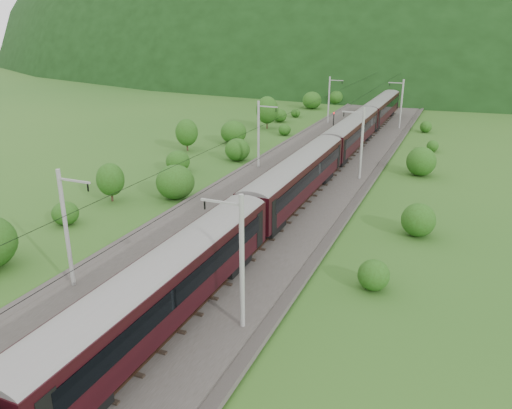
% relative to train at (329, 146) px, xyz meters
% --- Properties ---
extents(ground, '(600.00, 600.00, 0.00)m').
position_rel_train_xyz_m(ground, '(-2.40, -32.46, -3.59)').
color(ground, '#245119').
rests_on(ground, ground).
extents(railbed, '(14.00, 220.00, 0.30)m').
position_rel_train_xyz_m(railbed, '(-2.40, -22.46, -3.44)').
color(railbed, '#38332D').
rests_on(railbed, ground).
extents(track_left, '(2.40, 220.00, 0.27)m').
position_rel_train_xyz_m(track_left, '(-4.80, -22.46, -3.22)').
color(track_left, brown).
rests_on(track_left, railbed).
extents(track_right, '(2.40, 220.00, 0.27)m').
position_rel_train_xyz_m(track_right, '(0.00, -22.46, -3.22)').
color(track_right, brown).
rests_on(track_right, railbed).
extents(catenary_left, '(2.54, 192.28, 8.00)m').
position_rel_train_xyz_m(catenary_left, '(-8.52, -0.46, 0.91)').
color(catenary_left, gray).
rests_on(catenary_left, railbed).
extents(catenary_right, '(2.54, 192.28, 8.00)m').
position_rel_train_xyz_m(catenary_right, '(3.72, -0.46, 0.91)').
color(catenary_right, gray).
rests_on(catenary_right, railbed).
extents(overhead_wires, '(4.83, 198.00, 0.03)m').
position_rel_train_xyz_m(overhead_wires, '(-2.40, -22.46, 3.51)').
color(overhead_wires, black).
rests_on(overhead_wires, ground).
extents(mountain_main, '(504.00, 360.00, 244.00)m').
position_rel_train_xyz_m(mountain_main, '(-2.40, 227.54, -3.59)').
color(mountain_main, black).
rests_on(mountain_main, ground).
extents(mountain_ridge, '(336.00, 280.00, 132.00)m').
position_rel_train_xyz_m(mountain_ridge, '(-122.40, 267.54, -3.59)').
color(mountain_ridge, black).
rests_on(mountain_ridge, ground).
extents(train, '(3.04, 144.91, 5.29)m').
position_rel_train_xyz_m(train, '(0.00, 0.00, 0.00)').
color(train, black).
rests_on(train, ground).
extents(hazard_post_near, '(0.16, 0.16, 1.48)m').
position_rel_train_xyz_m(hazard_post_near, '(-3.05, 12.16, -2.55)').
color(hazard_post_near, red).
rests_on(hazard_post_near, railbed).
extents(hazard_post_far, '(0.16, 0.16, 1.47)m').
position_rel_train_xyz_m(hazard_post_far, '(-2.17, 33.42, -2.56)').
color(hazard_post_far, red).
rests_on(hazard_post_far, railbed).
extents(signal, '(0.26, 0.26, 2.35)m').
position_rel_train_xyz_m(signal, '(-6.87, 28.82, -1.91)').
color(signal, black).
rests_on(signal, railbed).
extents(vegetation_left, '(12.97, 145.42, 6.03)m').
position_rel_train_xyz_m(vegetation_left, '(-16.67, -22.84, -1.47)').
color(vegetation_left, '#234412').
rests_on(vegetation_left, ground).
extents(vegetation_right, '(5.79, 105.56, 3.06)m').
position_rel_train_xyz_m(vegetation_right, '(10.13, -21.77, -2.32)').
color(vegetation_right, '#234412').
rests_on(vegetation_right, ground).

